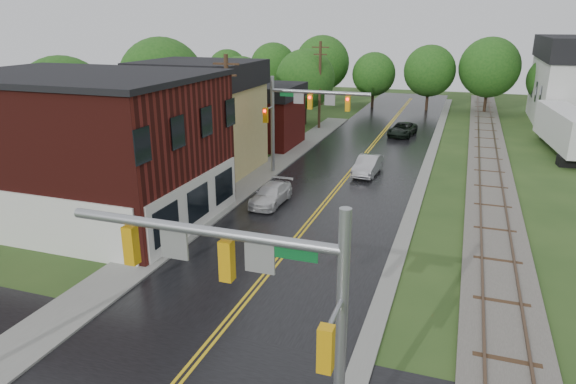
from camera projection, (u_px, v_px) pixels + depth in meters
The scene contains 19 objects.
main_road at pixel (354, 169), 40.09m from camera, with size 10.00×90.00×0.02m, color black.
curb_right at pixel (430, 159), 42.89m from camera, with size 0.80×70.00×0.12m, color gray.
sidewalk_left at pixel (256, 179), 37.54m from camera, with size 2.40×50.00×0.12m, color gray.
brick_building at pixel (85, 147), 29.22m from camera, with size 14.30×10.30×8.30m.
yellow_house at pixel (202, 129), 38.91m from camera, with size 8.00×7.00×6.40m, color tan.
darkred_building at pixel (259, 121), 46.97m from camera, with size 7.00×6.00×4.40m, color #3F0F0C.
railroad at pixel (488, 162), 41.42m from camera, with size 3.20×80.00×0.30m.
traffic_signal_near at pixel (256, 285), 12.35m from camera, with size 7.34×0.30×7.20m.
traffic_signal_far at pixel (300, 109), 36.90m from camera, with size 7.34×0.43×7.20m.
utility_pole_b at pixel (228, 122), 33.54m from camera, with size 1.80×0.28×9.00m.
utility_pole_c at pixel (320, 84), 53.24m from camera, with size 1.80×0.28×9.00m.
tree_left_a at pixel (65, 105), 37.38m from camera, with size 6.80×6.80×8.67m.
tree_left_b at pixel (163, 83), 45.52m from camera, with size 7.60×7.60×9.69m.
tree_left_c at pixel (242, 88), 51.82m from camera, with size 6.00×6.00×7.65m.
tree_left_e at pixel (306, 80), 55.54m from camera, with size 6.40×6.40×8.16m.
suv_dark at pixel (402, 129), 51.18m from camera, with size 2.16×4.68×1.30m, color black.
sedan_silver at pixel (368, 165), 38.32m from camera, with size 1.49×4.28×1.41m, color #A6A6AA.
pickup_white at pixel (271, 195), 32.22m from camera, with size 1.71×4.21×1.22m, color silver.
semi_trailer at pixel (566, 128), 43.89m from camera, with size 3.84×12.02×3.75m.
Camera 1 is at (7.81, -8.13, 11.03)m, focal length 32.00 mm.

